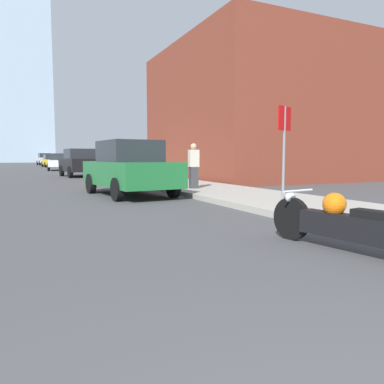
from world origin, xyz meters
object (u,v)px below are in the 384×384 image
object	(u,v)px
parked_car_black	(80,163)
parked_car_white	(59,162)
parked_car_yellow	(51,161)
motorcycle	(353,224)
parked_car_silver	(44,159)
pedestrian	(194,166)
parked_car_green	(129,168)
stop_sign	(284,137)

from	to	relation	value
parked_car_black	parked_car_white	world-z (taller)	parked_car_black
parked_car_yellow	parked_car_black	bearing A→B (deg)	-94.05
motorcycle	parked_car_white	xyz separation A→B (m)	(-0.51, 33.31, 0.41)
parked_car_silver	pedestrian	bearing A→B (deg)	-91.81
pedestrian	parked_car_green	bearing A→B (deg)	-179.48
parked_car_green	parked_car_white	xyz separation A→B (m)	(0.13, 24.84, -0.09)
parked_car_white	motorcycle	bearing A→B (deg)	-84.55
pedestrian	motorcycle	bearing A→B (deg)	-101.26
motorcycle	parked_car_yellow	size ratio (longest dim) A/B	0.59
parked_car_green	parked_car_black	world-z (taller)	parked_car_green
parked_car_black	parked_car_white	distance (m)	12.15
motorcycle	parked_car_black	size ratio (longest dim) A/B	0.67
motorcycle	stop_sign	bearing A→B (deg)	52.87
stop_sign	pedestrian	world-z (taller)	stop_sign
motorcycle	parked_car_green	bearing A→B (deg)	84.93
parked_car_green	parked_car_silver	size ratio (longest dim) A/B	0.98
parked_car_green	parked_car_white	bearing A→B (deg)	84.01
parked_car_silver	parked_car_yellow	bearing A→B (deg)	-94.00
parked_car_white	pedestrian	size ratio (longest dim) A/B	2.48
parked_car_green	parked_car_yellow	bearing A→B (deg)	83.72
motorcycle	pedestrian	bearing A→B (deg)	69.37
parked_car_green	stop_sign	world-z (taller)	stop_sign
parked_car_yellow	stop_sign	world-z (taller)	stop_sign
parked_car_green	stop_sign	xyz separation A→B (m)	(2.84, -4.27, 0.88)
motorcycle	parked_car_yellow	xyz separation A→B (m)	(-0.26, 45.91, 0.38)
parked_car_green	parked_car_white	world-z (taller)	parked_car_green
parked_car_green	pedestrian	size ratio (longest dim) A/B	2.86
parked_car_green	parked_car_silver	bearing A→B (deg)	83.88
parked_car_green	parked_car_white	distance (m)	24.84
parked_car_green	pedestrian	xyz separation A→B (m)	(2.33, 0.02, 0.06)
parked_car_white	parked_car_yellow	xyz separation A→B (m)	(0.26, 12.60, -0.03)
motorcycle	parked_car_green	world-z (taller)	parked_car_green
motorcycle	parked_car_white	world-z (taller)	parked_car_white
pedestrian	parked_car_silver	bearing A→B (deg)	92.26
parked_car_black	parked_car_silver	distance (m)	37.09
stop_sign	pedestrian	bearing A→B (deg)	96.86
motorcycle	stop_sign	world-z (taller)	stop_sign
parked_car_green	parked_car_black	size ratio (longest dim) A/B	1.11
stop_sign	parked_car_white	bearing A→B (deg)	95.33
motorcycle	parked_car_yellow	world-z (taller)	parked_car_yellow
parked_car_green	parked_car_white	size ratio (longest dim) A/B	1.15
parked_car_silver	pedestrian	world-z (taller)	parked_car_silver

